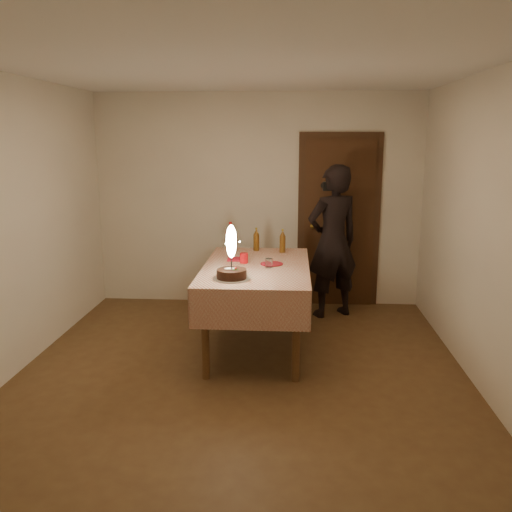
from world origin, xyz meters
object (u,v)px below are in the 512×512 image
amber_bottle_right (283,242)px  dining_table (256,277)px  photographer (333,242)px  clear_cup (269,263)px  amber_bottle_left (256,240)px  red_cup (244,258)px  red_plate (272,264)px  birthday_cake (232,265)px  cola_bottle (231,237)px

amber_bottle_right → dining_table: bearing=-110.9°
amber_bottle_right → photographer: bearing=38.1°
clear_cup → amber_bottle_right: size_ratio=0.35×
photographer → amber_bottle_left: bearing=-156.4°
red_cup → amber_bottle_right: (0.37, 0.53, 0.07)m
red_plate → amber_bottle_right: (0.09, 0.56, 0.11)m
red_plate → clear_cup: 0.16m
birthday_cake → amber_bottle_right: 1.22m
birthday_cake → amber_bottle_left: size_ratio=1.88×
dining_table → photographer: bearing=53.0°
cola_bottle → photographer: 1.21m
dining_table → amber_bottle_right: size_ratio=6.75×
dining_table → amber_bottle_left: size_ratio=6.75×
dining_table → clear_cup: bearing=-34.1°
dining_table → birthday_cake: bearing=-109.3°
clear_cup → amber_bottle_left: (-0.17, 0.79, 0.07)m
red_plate → cola_bottle: 0.80m
red_cup → dining_table: bearing=-36.5°
red_plate → photographer: (0.66, 1.01, 0.04)m
birthday_cake → photographer: bearing=58.1°
amber_bottle_right → photographer: size_ratio=0.14×
dining_table → cola_bottle: (-0.33, 0.68, 0.26)m
red_plate → amber_bottle_left: bearing=107.0°
red_cup → amber_bottle_left: (0.08, 0.61, 0.07)m
dining_table → amber_bottle_right: 0.71m
cola_bottle → amber_bottle_left: size_ratio=1.25×
red_cup → amber_bottle_right: bearing=55.2°
cola_bottle → amber_bottle_right: (0.57, -0.06, -0.03)m
clear_cup → cola_bottle: size_ratio=0.28×
birthday_cake → clear_cup: 0.54m
amber_bottle_right → photographer: 0.73m
clear_cup → amber_bottle_left: size_ratio=0.35×
birthday_cake → cola_bottle: (-0.15, 1.20, 0.03)m
amber_bottle_left → amber_bottle_right: size_ratio=1.00×
dining_table → birthday_cake: birthday_cake is taller
red_plate → amber_bottle_right: bearing=80.6°
amber_bottle_left → dining_table: bearing=-86.1°
cola_bottle → amber_bottle_right: 0.57m
photographer → cola_bottle: bearing=-161.0°
red_cup → amber_bottle_right: amber_bottle_right is taller
red_plate → red_cup: red_cup is taller
amber_bottle_left → photographer: 0.94m
birthday_cake → amber_bottle_left: bearing=83.7°
red_cup → photographer: size_ratio=0.06×
red_plate → dining_table: bearing=-156.3°
amber_bottle_left → red_plate: bearing=-73.0°
cola_bottle → red_plate: bearing=-52.5°
red_plate → clear_cup: bearing=-97.8°
cola_bottle → photographer: (1.14, 0.39, -0.11)m
red_cup → clear_cup: red_cup is taller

